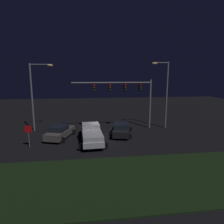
# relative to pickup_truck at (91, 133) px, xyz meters

# --- Properties ---
(ground_plane) EXTENTS (80.00, 80.00, 0.00)m
(ground_plane) POSITION_rel_pickup_truck_xyz_m (1.26, 1.85, -1.00)
(ground_plane) COLOR black
(grass_median) EXTENTS (27.60, 7.23, 0.10)m
(grass_median) POSITION_rel_pickup_truck_xyz_m (1.26, -7.91, -0.95)
(grass_median) COLOR black
(grass_median) RESTS_ON ground_plane
(pickup_truck) EXTENTS (3.07, 5.50, 1.80)m
(pickup_truck) POSITION_rel_pickup_truck_xyz_m (0.00, 0.00, 0.00)
(pickup_truck) COLOR #B7B7BC
(pickup_truck) RESTS_ON ground_plane
(car_sedan) EXTENTS (3.09, 4.69, 1.51)m
(car_sedan) POSITION_rel_pickup_truck_xyz_m (3.58, 2.17, -0.26)
(car_sedan) COLOR black
(car_sedan) RESTS_ON ground_plane
(car_sedan_far) EXTENTS (3.31, 4.74, 1.51)m
(car_sedan_far) POSITION_rel_pickup_truck_xyz_m (-3.51, 1.93, -0.26)
(car_sedan_far) COLOR #514C47
(car_sedan_far) RESTS_ON ground_plane
(traffic_signal_gantry) EXTENTS (10.32, 0.56, 6.50)m
(traffic_signal_gantry) POSITION_rel_pickup_truck_xyz_m (4.56, 5.00, 4.03)
(traffic_signal_gantry) COLOR slate
(traffic_signal_gantry) RESTS_ON ground_plane
(street_lamp_left) EXTENTS (2.88, 0.44, 8.48)m
(street_lamp_left) POSITION_rel_pickup_truck_xyz_m (-6.65, 5.60, 4.34)
(street_lamp_left) COLOR slate
(street_lamp_left) RESTS_ON ground_plane
(street_lamp_right) EXTENTS (2.28, 0.44, 8.76)m
(street_lamp_right) POSITION_rel_pickup_truck_xyz_m (9.65, 4.73, 4.43)
(street_lamp_right) COLOR slate
(street_lamp_right) RESTS_ON ground_plane
(stop_sign) EXTENTS (0.76, 0.08, 2.23)m
(stop_sign) POSITION_rel_pickup_truck_xyz_m (-6.15, -0.57, 0.56)
(stop_sign) COLOR slate
(stop_sign) RESTS_ON ground_plane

